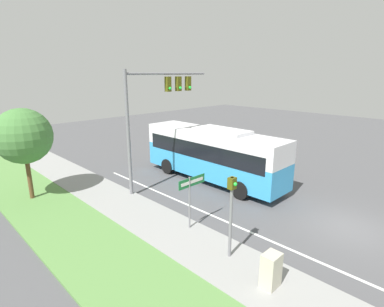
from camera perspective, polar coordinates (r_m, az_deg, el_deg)
name	(u,v)px	position (r m, az deg, el deg)	size (l,w,h in m)	color
ground_plane	(348,228)	(16.32, 27.63, -12.46)	(80.00, 80.00, 0.00)	#4C4C4F
sidewalk	(283,293)	(11.30, 16.87, -24.04)	(2.80, 80.00, 0.12)	gray
lane_divider_near	(316,261)	(13.30, 22.53, -18.32)	(0.14, 30.00, 0.01)	silver
bus	(212,152)	(19.89, 3.90, 0.30)	(2.65, 10.43, 3.65)	#3393D1
signal_gantry	(156,103)	(18.25, -6.85, 9.47)	(6.30, 0.41, 7.28)	slate
pedestrian_signal	(231,205)	(11.47, 7.49, -9.77)	(0.28, 0.34, 3.38)	slate
street_sign	(191,191)	(13.65, -0.20, -7.23)	(1.62, 0.08, 2.60)	slate
utility_cabinet	(271,270)	(11.01, 14.80, -20.71)	(0.64, 0.50, 1.21)	#B7B29E
roadside_tree	(23,136)	(18.79, -29.47, 2.87)	(3.06, 3.06, 5.17)	brown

